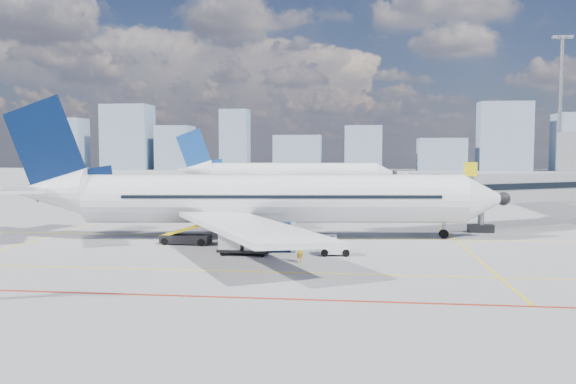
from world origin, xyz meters
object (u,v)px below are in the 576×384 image
Objects in this scene: cargo_dolly at (244,239)px; second_aircraft at (284,174)px; ramp_worker at (300,250)px; main_aircraft at (254,200)px; baggage_tug at (333,246)px; belt_loader at (187,237)px.

second_aircraft is at bearing 96.87° from cargo_dolly.
second_aircraft reaches higher than ramp_worker.
main_aircraft reaches higher than baggage_tug.
cargo_dolly is at bearing 95.59° from ramp_worker.
belt_loader is 3.54× the size of ramp_worker.
main_aircraft is at bearing 41.93° from belt_loader.
main_aircraft reaches higher than second_aircraft.
main_aircraft is at bearing 60.19° from ramp_worker.
baggage_tug is (6.85, -7.05, -2.55)m from main_aircraft.
second_aircraft is 25.75× the size of ramp_worker.
second_aircraft reaches higher than belt_loader.
ramp_worker is at bearing -70.21° from main_aircraft.
ramp_worker is (-2.06, -2.71, 0.12)m from baggage_tug.
main_aircraft is 7.46× the size of belt_loader.
ramp_worker is (4.11, -2.23, -0.30)m from cargo_dolly.
main_aircraft is 10.16m from baggage_tug.
belt_loader reaches higher than baggage_tug.
second_aircraft is 64.59m from baggage_tug.
cargo_dolly is 4.68m from ramp_worker.
second_aircraft is at bearing 96.58° from baggage_tug.
main_aircraft is 19.96× the size of baggage_tug.
belt_loader reaches higher than cargo_dolly.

